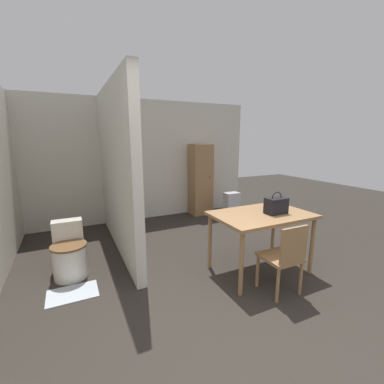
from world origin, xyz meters
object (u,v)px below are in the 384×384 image
(dining_table, at_px, (261,220))
(space_heater, at_px, (232,205))
(wooden_cabinet, at_px, (201,180))
(handbag, at_px, (276,205))
(wooden_chair, at_px, (284,256))
(toilet, at_px, (70,254))

(dining_table, bearing_deg, space_heater, 64.61)
(wooden_cabinet, distance_m, space_heater, 0.91)
(space_heater, bearing_deg, handbag, -110.94)
(dining_table, xyz_separation_m, wooden_chair, (-0.12, -0.53, -0.25))
(wooden_cabinet, bearing_deg, toilet, -148.26)
(wooden_chair, bearing_deg, space_heater, 68.21)
(toilet, xyz_separation_m, handbag, (2.41, -1.03, 0.61))
(wooden_chair, relative_size, wooden_cabinet, 0.52)
(toilet, relative_size, space_heater, 1.19)
(wooden_cabinet, bearing_deg, space_heater, -52.18)
(wooden_chair, relative_size, space_heater, 1.46)
(wooden_chair, height_order, handbag, handbag)
(dining_table, xyz_separation_m, space_heater, (0.99, 2.08, -0.42))
(wooden_chair, bearing_deg, handbag, 59.69)
(wooden_chair, bearing_deg, dining_table, 78.85)
(toilet, xyz_separation_m, wooden_cabinet, (2.77, 1.71, 0.51))
(space_heater, bearing_deg, wooden_chair, -112.90)
(wooden_chair, relative_size, handbag, 2.94)
(toilet, relative_size, wooden_cabinet, 0.42)
(toilet, distance_m, wooden_cabinet, 3.30)
(dining_table, distance_m, toilet, 2.48)
(toilet, height_order, wooden_cabinet, wooden_cabinet)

